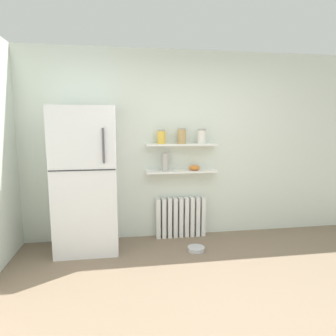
{
  "coord_description": "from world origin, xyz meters",
  "views": [
    {
      "loc": [
        -0.86,
        -2.08,
        1.61
      ],
      "look_at": [
        -0.28,
        1.6,
        1.05
      ],
      "focal_mm": 31.62,
      "sensor_mm": 36.0,
      "label": 1
    }
  ],
  "objects_px": {
    "storage_jar_2": "(202,136)",
    "shelf_bowl": "(194,168)",
    "refrigerator": "(86,180)",
    "vase": "(165,162)",
    "radiator": "(181,217)",
    "pet_food_bowl": "(196,249)",
    "storage_jar_0": "(161,137)",
    "storage_jar_1": "(182,136)"
  },
  "relations": [
    {
      "from": "storage_jar_2",
      "to": "shelf_bowl",
      "type": "relative_size",
      "value": 1.28
    },
    {
      "from": "refrigerator",
      "to": "vase",
      "type": "distance_m",
      "value": 1.07
    },
    {
      "from": "radiator",
      "to": "pet_food_bowl",
      "type": "relative_size",
      "value": 3.24
    },
    {
      "from": "shelf_bowl",
      "to": "vase",
      "type": "bearing_deg",
      "value": 180.0
    },
    {
      "from": "refrigerator",
      "to": "storage_jar_0",
      "type": "xyz_separation_m",
      "value": [
        0.98,
        0.2,
        0.53
      ]
    },
    {
      "from": "radiator",
      "to": "shelf_bowl",
      "type": "xyz_separation_m",
      "value": [
        0.18,
        -0.03,
        0.72
      ]
    },
    {
      "from": "radiator",
      "to": "pet_food_bowl",
      "type": "bearing_deg",
      "value": -79.08
    },
    {
      "from": "radiator",
      "to": "vase",
      "type": "relative_size",
      "value": 2.92
    },
    {
      "from": "storage_jar_2",
      "to": "storage_jar_0",
      "type": "bearing_deg",
      "value": 180.0
    },
    {
      "from": "refrigerator",
      "to": "pet_food_bowl",
      "type": "bearing_deg",
      "value": -11.67
    },
    {
      "from": "radiator",
      "to": "pet_food_bowl",
      "type": "xyz_separation_m",
      "value": [
        0.1,
        -0.52,
        -0.26
      ]
    },
    {
      "from": "refrigerator",
      "to": "storage_jar_0",
      "type": "distance_m",
      "value": 1.13
    },
    {
      "from": "refrigerator",
      "to": "storage_jar_1",
      "type": "height_order",
      "value": "refrigerator"
    },
    {
      "from": "pet_food_bowl",
      "to": "radiator",
      "type": "bearing_deg",
      "value": 100.92
    },
    {
      "from": "storage_jar_1",
      "to": "shelf_bowl",
      "type": "distance_m",
      "value": 0.48
    },
    {
      "from": "shelf_bowl",
      "to": "pet_food_bowl",
      "type": "height_order",
      "value": "shelf_bowl"
    },
    {
      "from": "radiator",
      "to": "storage_jar_0",
      "type": "xyz_separation_m",
      "value": [
        -0.28,
        -0.03,
        1.15
      ]
    },
    {
      "from": "pet_food_bowl",
      "to": "storage_jar_1",
      "type": "bearing_deg",
      "value": 101.57
    },
    {
      "from": "storage_jar_2",
      "to": "vase",
      "type": "distance_m",
      "value": 0.61
    },
    {
      "from": "vase",
      "to": "storage_jar_0",
      "type": "bearing_deg",
      "value": 180.0
    },
    {
      "from": "storage_jar_0",
      "to": "pet_food_bowl",
      "type": "height_order",
      "value": "storage_jar_0"
    },
    {
      "from": "pet_food_bowl",
      "to": "storage_jar_2",
      "type": "bearing_deg",
      "value": 69.6
    },
    {
      "from": "pet_food_bowl",
      "to": "vase",
      "type": "bearing_deg",
      "value": 123.85
    },
    {
      "from": "storage_jar_1",
      "to": "pet_food_bowl",
      "type": "relative_size",
      "value": 0.97
    },
    {
      "from": "refrigerator",
      "to": "storage_jar_0",
      "type": "height_order",
      "value": "refrigerator"
    },
    {
      "from": "shelf_bowl",
      "to": "storage_jar_2",
      "type": "bearing_deg",
      "value": 0.0
    },
    {
      "from": "storage_jar_1",
      "to": "storage_jar_2",
      "type": "xyz_separation_m",
      "value": [
        0.28,
        0.0,
        -0.01
      ]
    },
    {
      "from": "storage_jar_0",
      "to": "storage_jar_1",
      "type": "xyz_separation_m",
      "value": [
        0.28,
        -0.0,
        0.01
      ]
    },
    {
      "from": "storage_jar_0",
      "to": "shelf_bowl",
      "type": "relative_size",
      "value": 1.23
    },
    {
      "from": "storage_jar_0",
      "to": "storage_jar_2",
      "type": "distance_m",
      "value": 0.56
    },
    {
      "from": "radiator",
      "to": "storage_jar_2",
      "type": "height_order",
      "value": "storage_jar_2"
    },
    {
      "from": "storage_jar_2",
      "to": "shelf_bowl",
      "type": "xyz_separation_m",
      "value": [
        -0.1,
        0.0,
        -0.44
      ]
    },
    {
      "from": "radiator",
      "to": "storage_jar_2",
      "type": "xyz_separation_m",
      "value": [
        0.28,
        -0.03,
        1.15
      ]
    },
    {
      "from": "radiator",
      "to": "storage_jar_0",
      "type": "relative_size",
      "value": 3.7
    },
    {
      "from": "storage_jar_2",
      "to": "pet_food_bowl",
      "type": "bearing_deg",
      "value": -110.4
    },
    {
      "from": "vase",
      "to": "shelf_bowl",
      "type": "bearing_deg",
      "value": 0.0
    },
    {
      "from": "storage_jar_1",
      "to": "shelf_bowl",
      "type": "height_order",
      "value": "storage_jar_1"
    },
    {
      "from": "shelf_bowl",
      "to": "refrigerator",
      "type": "bearing_deg",
      "value": -171.96
    },
    {
      "from": "storage_jar_1",
      "to": "shelf_bowl",
      "type": "relative_size",
      "value": 1.37
    },
    {
      "from": "storage_jar_0",
      "to": "storage_jar_1",
      "type": "bearing_deg",
      "value": -0.0
    },
    {
      "from": "vase",
      "to": "pet_food_bowl",
      "type": "xyz_separation_m",
      "value": [
        0.33,
        -0.49,
        -1.06
      ]
    },
    {
      "from": "storage_jar_2",
      "to": "shelf_bowl",
      "type": "distance_m",
      "value": 0.45
    }
  ]
}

